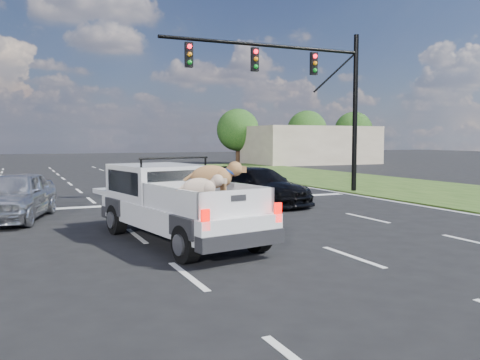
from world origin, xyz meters
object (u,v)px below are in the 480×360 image
object	(u,v)px
pickup_truck	(176,202)
traffic_signal	(309,84)
silver_sedan	(15,196)
black_coupe	(258,186)

from	to	relation	value
pickup_truck	traffic_signal	bearing A→B (deg)	31.79
pickup_truck	silver_sedan	xyz separation A→B (m)	(-3.44, 4.87, -0.20)
traffic_signal	black_coupe	size ratio (longest dim) A/B	1.96
silver_sedan	black_coupe	bearing A→B (deg)	19.38
silver_sedan	traffic_signal	bearing A→B (deg)	29.40
traffic_signal	pickup_truck	world-z (taller)	traffic_signal
silver_sedan	black_coupe	size ratio (longest dim) A/B	0.91
pickup_truck	black_coupe	world-z (taller)	pickup_truck
traffic_signal	silver_sedan	distance (m)	12.59
traffic_signal	pickup_truck	distance (m)	11.71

